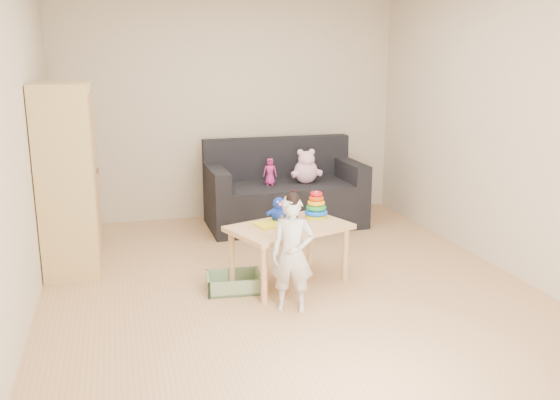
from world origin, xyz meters
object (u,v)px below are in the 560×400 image
object	(u,v)px
wardrobe	(68,177)
toddler	(292,256)
play_table	(289,254)
sofa	(285,204)

from	to	relation	value
wardrobe	toddler	bearing A→B (deg)	-42.02
wardrobe	toddler	xyz separation A→B (m)	(1.66, -1.50, -0.40)
play_table	toddler	bearing A→B (deg)	-103.97
play_table	toddler	distance (m)	0.60
wardrobe	sofa	bearing A→B (deg)	18.91
toddler	play_table	bearing A→B (deg)	99.14
sofa	play_table	distance (m)	1.77
play_table	toddler	xyz separation A→B (m)	(-0.14, -0.55, 0.18)
play_table	toddler	size ratio (longest dim) A/B	1.11
wardrobe	play_table	distance (m)	2.11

